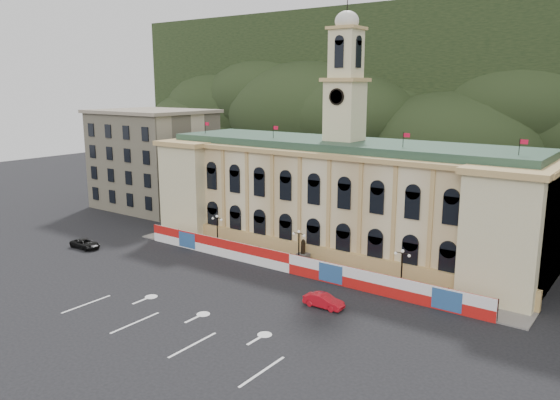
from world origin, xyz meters
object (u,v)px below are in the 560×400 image
Objects in this scene: statue at (303,258)px; red_sedan at (324,301)px; lamp_center at (299,246)px; black_suv at (85,244)px.

statue reaches higher than red_sedan.
lamp_center is 12.79m from red_sedan.
black_suv is at bearing 91.37° from red_sedan.
red_sedan is 39.15m from black_suv.
red_sedan is at bearing -43.64° from lamp_center.
statue is 2.14m from lamp_center.
lamp_center reaches higher than statue.
lamp_center is 1.15× the size of red_sedan.
statue reaches higher than black_suv.
black_suv is (-30.00, -11.71, -0.51)m from statue.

